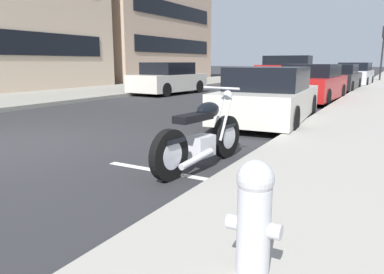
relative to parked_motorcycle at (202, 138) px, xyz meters
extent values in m
plane|color=#28282B|center=(-0.47, 3.81, -0.44)|extent=(260.00, 260.00, 0.00)
cube|color=gray|center=(11.53, 10.52, -0.37)|extent=(120.00, 5.00, 0.14)
cube|color=silver|center=(-0.47, 0.19, -0.44)|extent=(0.12, 2.20, 0.01)
cylinder|color=black|center=(0.69, -0.08, -0.10)|extent=(0.68, 0.19, 0.67)
cylinder|color=silver|center=(0.69, -0.08, -0.10)|extent=(0.38, 0.16, 0.37)
cylinder|color=black|center=(-0.73, 0.09, -0.10)|extent=(0.68, 0.19, 0.67)
cylinder|color=silver|center=(-0.73, 0.09, -0.10)|extent=(0.38, 0.16, 0.37)
cube|color=silver|center=(-0.02, 0.01, -0.12)|extent=(0.43, 0.30, 0.30)
cube|color=black|center=(-0.20, 0.03, 0.32)|extent=(0.70, 0.30, 0.10)
ellipsoid|color=black|center=(0.16, -0.01, 0.38)|extent=(0.50, 0.29, 0.24)
cube|color=black|center=(-0.68, 0.08, 0.08)|extent=(0.38, 0.22, 0.06)
cube|color=black|center=(0.67, -0.07, 0.08)|extent=(0.34, 0.20, 0.06)
cylinder|color=silver|center=(0.55, 0.01, 0.21)|extent=(0.34, 0.08, 0.65)
cylinder|color=silver|center=(0.53, -0.13, 0.21)|extent=(0.34, 0.08, 0.65)
cylinder|color=silver|center=(0.51, -0.05, 0.68)|extent=(0.11, 0.62, 0.04)
sphere|color=silver|center=(0.71, -0.08, 0.56)|extent=(0.15, 0.15, 0.15)
cylinder|color=silver|center=(-0.33, -0.10, -0.22)|extent=(0.71, 0.17, 0.16)
cube|color=beige|center=(4.38, 0.38, 0.06)|extent=(4.34, 2.09, 0.68)
cube|color=black|center=(4.15, 0.37, 0.67)|extent=(2.20, 1.81, 0.54)
cylinder|color=black|center=(5.71, 1.30, -0.13)|extent=(0.63, 0.26, 0.62)
cylinder|color=black|center=(5.83, -0.35, -0.13)|extent=(0.63, 0.26, 0.62)
cylinder|color=black|center=(2.93, 1.12, -0.13)|extent=(0.63, 0.26, 0.62)
cylinder|color=black|center=(3.04, -0.53, -0.13)|extent=(0.63, 0.26, 0.62)
cube|color=#AD1919|center=(10.00, 0.46, 0.12)|extent=(4.60, 1.98, 0.80)
cube|color=black|center=(9.90, 0.47, 0.75)|extent=(2.40, 1.77, 0.48)
cylinder|color=black|center=(11.53, 1.25, -0.13)|extent=(0.63, 0.24, 0.62)
cylinder|color=black|center=(11.47, -0.42, -0.13)|extent=(0.63, 0.24, 0.62)
cylinder|color=black|center=(8.53, 1.35, -0.13)|extent=(0.63, 0.24, 0.62)
cylinder|color=black|center=(8.48, -0.33, -0.13)|extent=(0.63, 0.24, 0.62)
cube|color=black|center=(16.20, 0.37, 0.11)|extent=(4.67, 1.95, 0.78)
cube|color=black|center=(15.98, 0.37, 0.73)|extent=(2.39, 1.76, 0.46)
cylinder|color=black|center=(17.75, 1.18, -0.13)|extent=(0.62, 0.23, 0.62)
cylinder|color=black|center=(17.71, -0.51, -0.13)|extent=(0.62, 0.23, 0.62)
cylinder|color=black|center=(14.69, 1.25, -0.13)|extent=(0.62, 0.23, 0.62)
cylinder|color=black|center=(14.65, -0.45, -0.13)|extent=(0.62, 0.23, 0.62)
cube|color=silver|center=(21.40, 0.05, 0.13)|extent=(4.33, 2.05, 0.81)
cube|color=black|center=(21.34, 0.06, 0.79)|extent=(2.43, 1.82, 0.51)
cylinder|color=black|center=(22.84, 0.85, -0.13)|extent=(0.63, 0.25, 0.62)
cylinder|color=black|center=(22.77, -0.86, -0.13)|extent=(0.63, 0.25, 0.62)
cylinder|color=black|center=(20.03, 0.97, -0.13)|extent=(0.63, 0.25, 0.62)
cylinder|color=black|center=(19.96, -0.74, -0.13)|extent=(0.63, 0.25, 0.62)
cube|color=maroon|center=(25.77, 5.62, 0.34)|extent=(2.08, 5.10, 0.99)
cube|color=black|center=(25.77, 5.62, 1.21)|extent=(1.94, 3.68, 0.75)
cylinder|color=black|center=(24.84, 7.34, -0.06)|extent=(0.27, 0.76, 0.76)
cylinder|color=black|center=(26.66, 7.36, -0.06)|extent=(0.27, 0.76, 0.76)
cylinder|color=black|center=(24.88, 3.89, -0.06)|extent=(0.27, 0.76, 0.76)
cylinder|color=black|center=(26.70, 3.91, -0.06)|extent=(0.27, 0.76, 0.76)
cube|color=beige|center=(10.24, 7.21, 0.11)|extent=(4.19, 2.16, 0.77)
cube|color=black|center=(10.21, 7.21, 0.77)|extent=(2.30, 1.87, 0.56)
cylinder|color=black|center=(8.84, 6.46, -0.13)|extent=(0.63, 0.27, 0.62)
cylinder|color=black|center=(8.97, 8.15, -0.13)|extent=(0.63, 0.27, 0.62)
cylinder|color=black|center=(11.51, 6.26, -0.13)|extent=(0.63, 0.27, 0.62)
cylinder|color=black|center=(11.64, 7.95, -0.13)|extent=(0.63, 0.27, 0.62)
cylinder|color=#B7B7BC|center=(-2.41, -1.64, -0.01)|extent=(0.22, 0.22, 0.58)
sphere|color=#B7B7BC|center=(-2.41, -1.64, 0.34)|extent=(0.24, 0.24, 0.24)
cylinder|color=#B7B7BC|center=(-2.41, -1.50, 0.02)|extent=(0.10, 0.08, 0.10)
cylinder|color=#B7B7BC|center=(-2.41, -1.78, 0.02)|extent=(0.10, 0.08, 0.10)
cylinder|color=black|center=(27.20, -1.20, 1.71)|extent=(0.12, 0.12, 4.01)
cube|color=black|center=(27.20, -1.20, 3.29)|extent=(0.28, 0.28, 0.85)
sphere|color=green|center=(27.35, -1.20, 3.02)|extent=(0.14, 0.14, 0.14)
cube|color=tan|center=(20.01, 18.79, 5.78)|extent=(12.26, 11.93, 12.43)
cube|color=black|center=(20.01, 12.79, 2.30)|extent=(10.30, 0.06, 1.10)
cube|color=black|center=(20.01, 12.79, 4.86)|extent=(10.30, 0.06, 1.10)
camera|label=1|loc=(-4.49, -2.35, 1.06)|focal=33.80mm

